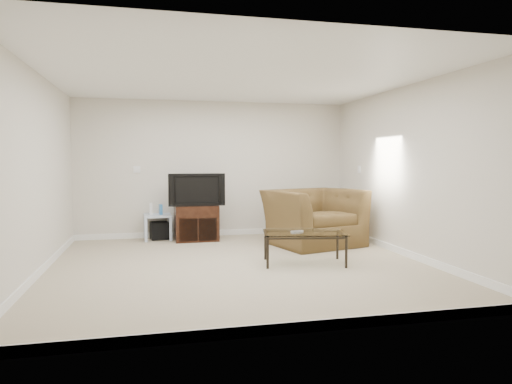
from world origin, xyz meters
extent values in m
plane|color=tan|center=(0.00, 0.00, 0.00)|extent=(5.00, 5.00, 0.00)
plane|color=white|center=(0.00, 0.00, 2.50)|extent=(5.00, 5.00, 0.00)
cube|color=silver|center=(0.00, 2.50, 1.25)|extent=(5.00, 0.02, 2.50)
cube|color=silver|center=(-2.50, 0.00, 1.25)|extent=(0.02, 5.00, 2.50)
cube|color=silver|center=(2.50, 0.00, 1.25)|extent=(0.02, 5.00, 2.50)
cube|color=white|center=(-1.40, 2.49, 1.25)|extent=(0.12, 0.02, 0.12)
cube|color=white|center=(2.49, 1.60, 1.25)|extent=(0.02, 0.09, 0.13)
cube|color=white|center=(2.49, 1.30, 0.30)|extent=(0.02, 0.08, 0.12)
cube|color=black|center=(-0.38, 2.01, 0.52)|extent=(0.38, 0.27, 0.05)
imported|color=black|center=(-0.38, 2.02, 0.90)|extent=(0.91, 0.19, 0.56)
cube|color=black|center=(-1.03, 2.30, 0.16)|extent=(0.35, 0.35, 0.30)
cube|color=white|center=(-1.16, 2.26, 0.55)|extent=(0.05, 0.15, 0.21)
cube|color=#337FCC|center=(-1.00, 2.26, 0.54)|extent=(0.06, 0.14, 0.18)
imported|color=brown|center=(1.49, 1.20, 0.62)|extent=(1.62, 1.27, 1.24)
cube|color=#B2B2B7|center=(0.78, -0.08, 0.45)|extent=(0.18, 0.09, 0.02)
camera|label=1|loc=(-1.13, -5.96, 1.41)|focal=32.00mm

